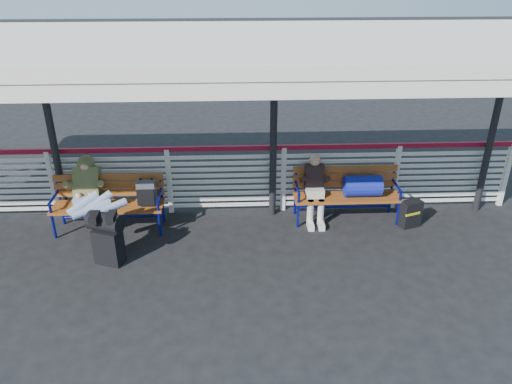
{
  "coord_description": "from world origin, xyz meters",
  "views": [
    {
      "loc": [
        1.16,
        -6.05,
        4.24
      ],
      "look_at": [
        1.48,
        1.0,
        0.8
      ],
      "focal_mm": 35.0,
      "sensor_mm": 36.0,
      "label": 1
    }
  ],
  "objects_px": {
    "luggage_stack": "(107,236)",
    "bench_left": "(118,197)",
    "traveler_man": "(93,200)",
    "companion_person": "(315,189)",
    "bench_right": "(355,187)",
    "suitcase_side": "(411,214)"
  },
  "relations": [
    {
      "from": "bench_left",
      "to": "companion_person",
      "type": "bearing_deg",
      "value": 2.44
    },
    {
      "from": "traveler_man",
      "to": "bench_right",
      "type": "bearing_deg",
      "value": 6.58
    },
    {
      "from": "traveler_man",
      "to": "suitcase_side",
      "type": "relative_size",
      "value": 3.48
    },
    {
      "from": "bench_left",
      "to": "suitcase_side",
      "type": "distance_m",
      "value": 4.89
    },
    {
      "from": "luggage_stack",
      "to": "companion_person",
      "type": "height_order",
      "value": "companion_person"
    },
    {
      "from": "companion_person",
      "to": "suitcase_side",
      "type": "height_order",
      "value": "companion_person"
    },
    {
      "from": "bench_right",
      "to": "suitcase_side",
      "type": "relative_size",
      "value": 3.83
    },
    {
      "from": "bench_left",
      "to": "bench_right",
      "type": "bearing_deg",
      "value": 2.05
    },
    {
      "from": "traveler_man",
      "to": "companion_person",
      "type": "relative_size",
      "value": 1.43
    },
    {
      "from": "luggage_stack",
      "to": "suitcase_side",
      "type": "height_order",
      "value": "luggage_stack"
    },
    {
      "from": "luggage_stack",
      "to": "bench_right",
      "type": "relative_size",
      "value": 0.47
    },
    {
      "from": "bench_right",
      "to": "suitcase_side",
      "type": "height_order",
      "value": "bench_right"
    },
    {
      "from": "luggage_stack",
      "to": "bench_right",
      "type": "distance_m",
      "value": 4.1
    },
    {
      "from": "luggage_stack",
      "to": "bench_left",
      "type": "relative_size",
      "value": 0.47
    },
    {
      "from": "bench_left",
      "to": "suitcase_side",
      "type": "height_order",
      "value": "bench_left"
    },
    {
      "from": "luggage_stack",
      "to": "traveler_man",
      "type": "xyz_separation_m",
      "value": [
        -0.35,
        0.69,
        0.25
      ]
    },
    {
      "from": "bench_right",
      "to": "traveler_man",
      "type": "bearing_deg",
      "value": -173.42
    },
    {
      "from": "bench_left",
      "to": "companion_person",
      "type": "xyz_separation_m",
      "value": [
        3.28,
        0.14,
        0.02
      ]
    },
    {
      "from": "bench_right",
      "to": "suitcase_side",
      "type": "distance_m",
      "value": 1.03
    },
    {
      "from": "traveler_man",
      "to": "companion_person",
      "type": "xyz_separation_m",
      "value": [
        3.58,
        0.49,
        -0.11
      ]
    },
    {
      "from": "bench_left",
      "to": "traveler_man",
      "type": "relative_size",
      "value": 1.1
    },
    {
      "from": "bench_left",
      "to": "traveler_man",
      "type": "xyz_separation_m",
      "value": [
        -0.31,
        -0.35,
        0.13
      ]
    }
  ]
}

